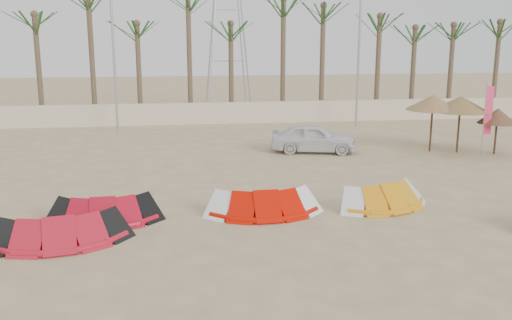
{
  "coord_description": "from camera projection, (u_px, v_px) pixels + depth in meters",
  "views": [
    {
      "loc": [
        -2.58,
        -12.72,
        5.6
      ],
      "look_at": [
        0.0,
        6.0,
        1.3
      ],
      "focal_mm": 40.0,
      "sensor_mm": 36.0,
      "label": 1
    }
  ],
  "objects": [
    {
      "name": "lamp_b",
      "position": [
        113.0,
        27.0,
        31.11
      ],
      "size": [
        1.25,
        0.14,
        11.0
      ],
      "color": "#A5A8AD",
      "rests_on": "ground"
    },
    {
      "name": "lamp_c",
      "position": [
        360.0,
        28.0,
        32.98
      ],
      "size": [
        1.25,
        0.14,
        11.0
      ],
      "color": "#A5A8AD",
      "rests_on": "ground"
    },
    {
      "name": "parasol_left",
      "position": [
        433.0,
        103.0,
        26.54
      ],
      "size": [
        2.5,
        2.5,
        2.68
      ],
      "color": "#4C331E",
      "rests_on": "ground"
    },
    {
      "name": "kite_red_mid",
      "position": [
        105.0,
        206.0,
        17.19
      ],
      "size": [
        3.36,
        1.65,
        0.9
      ],
      "color": "#B40D21",
      "rests_on": "ground"
    },
    {
      "name": "parasol_right",
      "position": [
        498.0,
        116.0,
        26.1
      ],
      "size": [
        1.78,
        1.78,
        2.13
      ],
      "color": "#4C331E",
      "rests_on": "ground"
    },
    {
      "name": "car",
      "position": [
        314.0,
        138.0,
        26.74
      ],
      "size": [
        4.26,
        2.46,
        1.36
      ],
      "primitive_type": "imported",
      "rotation": [
        0.0,
        0.0,
        1.34
      ],
      "color": "silver",
      "rests_on": "ground"
    },
    {
      "name": "kite_red_right",
      "position": [
        263.0,
        199.0,
        17.96
      ],
      "size": [
        3.56,
        1.61,
        0.9
      ],
      "color": "#CB0E00",
      "rests_on": "ground"
    },
    {
      "name": "parasol_mid",
      "position": [
        460.0,
        104.0,
        26.31
      ],
      "size": [
        2.7,
        2.7,
        2.64
      ],
      "color": "#4C331E",
      "rests_on": "ground"
    },
    {
      "name": "ground",
      "position": [
        290.0,
        266.0,
        13.87
      ],
      "size": [
        120.0,
        120.0,
        0.0
      ],
      "primitive_type": "plane",
      "color": "tan",
      "rests_on": "ground"
    },
    {
      "name": "flag_pink",
      "position": [
        488.0,
        113.0,
        25.62
      ],
      "size": [
        0.45,
        0.1,
        3.36
      ],
      "color": "#A5A8AD",
      "rests_on": "ground"
    },
    {
      "name": "pylon",
      "position": [
        228.0,
        110.0,
        41.05
      ],
      "size": [
        3.0,
        3.0,
        14.0
      ],
      "primitive_type": null,
      "color": "#A5A8AD",
      "rests_on": "ground"
    },
    {
      "name": "kite_red_left",
      "position": [
        62.0,
        225.0,
        15.53
      ],
      "size": [
        3.85,
        2.1,
        0.9
      ],
      "color": "red",
      "rests_on": "ground"
    },
    {
      "name": "kite_orange",
      "position": [
        382.0,
        193.0,
        18.62
      ],
      "size": [
        3.49,
        2.33,
        0.9
      ],
      "color": "orange",
      "rests_on": "ground"
    },
    {
      "name": "boundary_wall",
      "position": [
        220.0,
        113.0,
        34.98
      ],
      "size": [
        60.0,
        0.3,
        1.3
      ],
      "primitive_type": "cube",
      "color": "beige",
      "rests_on": "ground"
    },
    {
      "name": "palm_line",
      "position": [
        228.0,
        16.0,
        35.23
      ],
      "size": [
        52.0,
        4.0,
        7.7
      ],
      "color": "brown",
      "rests_on": "ground"
    }
  ]
}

